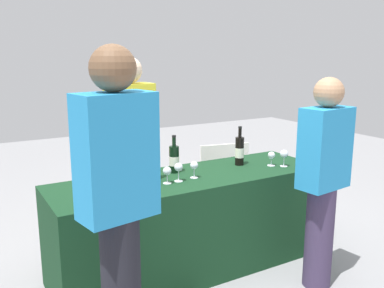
{
  "coord_description": "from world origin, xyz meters",
  "views": [
    {
      "loc": [
        -1.58,
        -2.7,
        1.69
      ],
      "look_at": [
        0.0,
        0.0,
        1.02
      ],
      "focal_mm": 39.44,
      "sensor_mm": 36.0,
      "label": 1
    }
  ],
  "objects": [
    {
      "name": "wine_glass_1",
      "position": [
        -0.26,
        -0.08,
        0.86
      ],
      "size": [
        0.06,
        0.06,
        0.13
      ],
      "color": "silver",
      "rests_on": "tasting_table"
    },
    {
      "name": "guest_0",
      "position": [
        -0.87,
        -0.73,
        0.95
      ],
      "size": [
        0.42,
        0.28,
        1.74
      ],
      "rotation": [
        0.0,
        0.0,
        0.17
      ],
      "color": "black",
      "rests_on": "ground_plane"
    },
    {
      "name": "wine_glass_2",
      "position": [
        -0.16,
        -0.08,
        0.87
      ],
      "size": [
        0.06,
        0.06,
        0.14
      ],
      "color": "silver",
      "rests_on": "tasting_table"
    },
    {
      "name": "wine_bottle_0",
      "position": [
        -0.67,
        0.09,
        0.88
      ],
      "size": [
        0.07,
        0.07,
        0.31
      ],
      "color": "black",
      "rests_on": "tasting_table"
    },
    {
      "name": "guest_1",
      "position": [
        0.67,
        -0.7,
        0.84
      ],
      "size": [
        0.39,
        0.24,
        1.54
      ],
      "rotation": [
        0.0,
        0.0,
        0.11
      ],
      "color": "#3F3351",
      "rests_on": "ground_plane"
    },
    {
      "name": "wine_glass_5",
      "position": [
        0.8,
        -0.15,
        0.87
      ],
      "size": [
        0.07,
        0.07,
        0.14
      ],
      "color": "silver",
      "rests_on": "tasting_table"
    },
    {
      "name": "wine_bottle_1",
      "position": [
        -0.28,
        0.06,
        0.88
      ],
      "size": [
        0.07,
        0.07,
        0.3
      ],
      "color": "black",
      "rests_on": "tasting_table"
    },
    {
      "name": "wine_bottle_2",
      "position": [
        -0.07,
        0.15,
        0.88
      ],
      "size": [
        0.08,
        0.08,
        0.3
      ],
      "color": "black",
      "rests_on": "tasting_table"
    },
    {
      "name": "menu_board",
      "position": [
        1.01,
        1.01,
        0.36
      ],
      "size": [
        0.56,
        0.14,
        0.72
      ],
      "primitive_type": "cube",
      "rotation": [
        0.0,
        0.0,
        -0.2
      ],
      "color": "white",
      "rests_on": "ground_plane"
    },
    {
      "name": "wine_glass_4",
      "position": [
        0.72,
        -0.08,
        0.85
      ],
      "size": [
        0.07,
        0.07,
        0.12
      ],
      "color": "silver",
      "rests_on": "tasting_table"
    },
    {
      "name": "ground_plane",
      "position": [
        0.0,
        0.0,
        0.0
      ],
      "size": [
        12.0,
        12.0,
        0.0
      ],
      "primitive_type": "plane",
      "color": "gray"
    },
    {
      "name": "wine_glass_3",
      "position": [
        -0.02,
        -0.06,
        0.86
      ],
      "size": [
        0.06,
        0.06,
        0.13
      ],
      "color": "silver",
      "rests_on": "tasting_table"
    },
    {
      "name": "tasting_table",
      "position": [
        0.0,
        0.0,
        0.38
      ],
      "size": [
        2.19,
        0.68,
        0.77
      ],
      "primitive_type": "cube",
      "color": "#14381E",
      "rests_on": "ground_plane"
    },
    {
      "name": "wine_glass_0",
      "position": [
        -0.46,
        -0.06,
        0.86
      ],
      "size": [
        0.07,
        0.07,
        0.14
      ],
      "color": "silver",
      "rests_on": "tasting_table"
    },
    {
      "name": "server_pouring",
      "position": [
        -0.24,
        0.63,
        0.91
      ],
      "size": [
        0.41,
        0.25,
        1.67
      ],
      "rotation": [
        0.0,
        0.0,
        3.24
      ],
      "color": "#3F3351",
      "rests_on": "ground_plane"
    },
    {
      "name": "wine_bottle_3",
      "position": [
        0.51,
        0.08,
        0.89
      ],
      "size": [
        0.07,
        0.07,
        0.33
      ],
      "color": "black",
      "rests_on": "tasting_table"
    }
  ]
}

